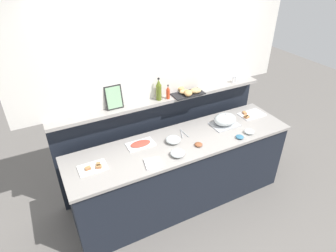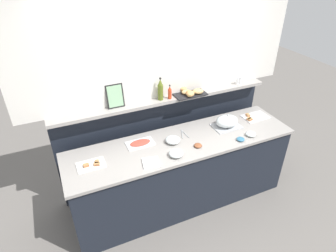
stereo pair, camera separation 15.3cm
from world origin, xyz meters
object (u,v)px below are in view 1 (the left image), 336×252
at_px(salt_shaker, 233,80).
at_px(condiment_bowl_teal, 240,137).
at_px(serving_cloche, 225,120).
at_px(hot_sauce_bottle, 168,93).
at_px(sandwich_platter_side, 251,115).
at_px(condiment_bowl_red, 198,144).
at_px(serving_tongs, 183,133).
at_px(pepper_shaker, 236,79).
at_px(sandwich_platter_front, 93,168).
at_px(glass_bowl_large, 249,132).
at_px(bread_basket, 187,91).
at_px(olive_oil_bottle, 159,90).
at_px(cold_cuts_platter, 141,144).
at_px(framed_picture, 114,97).
at_px(napkin_stack, 153,163).
at_px(glass_bowl_small, 173,140).
at_px(glass_bowl_medium, 178,153).

bearing_deg(salt_shaker, condiment_bowl_teal, -119.72).
distance_m(serving_cloche, hot_sauce_bottle, 0.79).
distance_m(sandwich_platter_side, condiment_bowl_red, 1.01).
xyz_separation_m(serving_tongs, pepper_shaker, (0.98, 0.32, 0.38)).
distance_m(sandwich_platter_side, sandwich_platter_front, 2.12).
relative_size(glass_bowl_large, condiment_bowl_red, 1.32).
xyz_separation_m(glass_bowl_large, bread_basket, (-0.49, 0.65, 0.35)).
relative_size(serving_cloche, salt_shaker, 3.91).
relative_size(olive_oil_bottle, hot_sauce_bottle, 1.57).
bearing_deg(condiment_bowl_red, cold_cuts_platter, 151.37).
bearing_deg(hot_sauce_bottle, condiment_bowl_teal, -49.59).
height_order(sandwich_platter_side, olive_oil_bottle, olive_oil_bottle).
height_order(sandwich_platter_front, olive_oil_bottle, olive_oil_bottle).
bearing_deg(bread_basket, olive_oil_bottle, 176.68).
xyz_separation_m(serving_cloche, pepper_shaker, (0.43, 0.39, 0.31)).
relative_size(hot_sauce_bottle, salt_shaker, 2.02).
height_order(hot_sauce_bottle, framed_picture, framed_picture).
bearing_deg(bread_basket, napkin_stack, -139.76).
bearing_deg(condiment_bowl_red, pepper_shaker, 32.74).
distance_m(glass_bowl_small, salt_shaker, 1.25).
relative_size(glass_bowl_medium, salt_shaker, 1.78).
height_order(napkin_stack, hot_sauce_bottle, hot_sauce_bottle).
relative_size(serving_cloche, olive_oil_bottle, 1.23).
bearing_deg(condiment_bowl_teal, glass_bowl_small, 158.76).
distance_m(serving_tongs, olive_oil_bottle, 0.58).
bearing_deg(cold_cuts_platter, pepper_shaker, 11.18).
bearing_deg(glass_bowl_small, salt_shaker, 20.51).
bearing_deg(pepper_shaker, bread_basket, -178.48).
height_order(condiment_bowl_teal, condiment_bowl_red, condiment_bowl_teal).
xyz_separation_m(cold_cuts_platter, serving_tongs, (0.53, -0.02, -0.00)).
xyz_separation_m(sandwich_platter_side, glass_bowl_medium, (-1.27, -0.31, 0.02)).
bearing_deg(olive_oil_bottle, cold_cuts_platter, -141.56).
height_order(olive_oil_bottle, hot_sauce_bottle, olive_oil_bottle).
height_order(sandwich_platter_side, condiment_bowl_teal, sandwich_platter_side).
bearing_deg(condiment_bowl_teal, glass_bowl_medium, 176.86).
height_order(glass_bowl_small, condiment_bowl_red, glass_bowl_small).
bearing_deg(sandwich_platter_front, sandwich_platter_side, 3.00).
xyz_separation_m(sandwich_platter_front, glass_bowl_small, (0.93, 0.04, 0.02)).
height_order(pepper_shaker, bread_basket, pepper_shaker).
bearing_deg(glass_bowl_large, napkin_stack, 179.86).
xyz_separation_m(napkin_stack, salt_shaker, (1.49, 0.67, 0.38)).
relative_size(salt_shaker, framed_picture, 0.32).
distance_m(glass_bowl_small, pepper_shaker, 1.29).
bearing_deg(pepper_shaker, glass_bowl_large, -112.50).
xyz_separation_m(serving_tongs, napkin_stack, (-0.55, -0.35, 0.00)).
bearing_deg(glass_bowl_medium, salt_shaker, 28.78).
bearing_deg(framed_picture, cold_cuts_platter, -65.86).
relative_size(glass_bowl_large, napkin_stack, 0.70).
relative_size(serving_tongs, napkin_stack, 1.10).
relative_size(serving_tongs, hot_sauce_bottle, 1.06).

